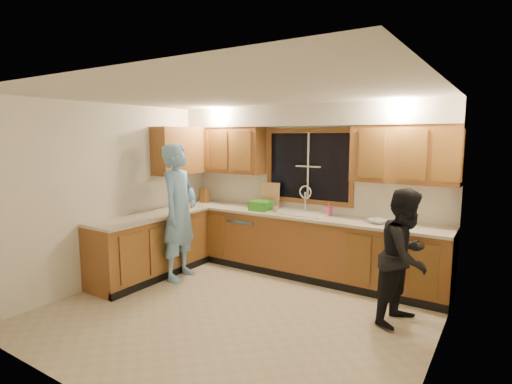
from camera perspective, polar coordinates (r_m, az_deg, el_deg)
floor at (r=4.90m, az=-2.76°, el=-16.81°), size 4.20×4.20×0.00m
ceiling at (r=4.47m, az=-2.98°, el=13.70°), size 4.20×4.20×0.00m
wall_back at (r=6.15m, az=7.49°, el=0.39°), size 4.20×0.00×4.20m
wall_left at (r=5.98m, az=-19.48°, el=-0.21°), size 0.00×3.80×3.80m
wall_right at (r=3.74m, az=24.46°, el=-5.15°), size 0.00×3.80×3.80m
base_cabinets_back at (r=6.04m, az=6.12°, el=-7.56°), size 4.20×0.60×0.88m
base_cabinets_left at (r=6.13m, az=-14.79°, el=-7.55°), size 0.60×1.90×0.88m
countertop_back at (r=5.92m, az=6.12°, el=-3.30°), size 4.20×0.63×0.04m
countertop_left at (r=6.02m, az=-14.84°, el=-3.35°), size 0.63×1.90×0.04m
upper_cabinets_left at (r=6.69m, az=-4.20°, el=5.99°), size 1.35×0.33×0.75m
upper_cabinets_right at (r=5.48m, az=20.48°, el=5.09°), size 1.35×0.33×0.75m
upper_cabinets_return at (r=6.56m, az=-11.04°, el=5.82°), size 0.33×0.90×0.75m
soffit at (r=5.94m, az=6.95°, el=10.77°), size 4.20×0.35×0.30m
window_frame at (r=6.10m, az=7.51°, el=3.64°), size 1.44×0.03×1.14m
sink at (r=5.95m, az=6.20°, el=-3.60°), size 0.86×0.52×0.57m
dishwasher at (r=6.45m, az=-0.73°, el=-6.79°), size 0.60×0.56×0.82m
stove at (r=5.78m, az=-19.00°, el=-8.58°), size 0.58×0.75×0.90m
man at (r=5.83m, az=-10.89°, el=-2.79°), size 0.62×0.80×1.96m
woman at (r=4.70m, az=20.57°, el=-8.63°), size 0.73×0.85×1.50m
knife_block at (r=6.94m, az=-7.37°, el=-0.50°), size 0.13×0.11×0.24m
cutting_board at (r=6.32m, az=2.02°, el=-0.49°), size 0.32×0.19×0.40m
dish_crate at (r=6.15m, az=0.77°, el=-1.95°), size 0.34×0.32×0.15m
soap_bottle at (r=5.84m, az=10.37°, el=-2.44°), size 0.09×0.10×0.18m
bowl at (r=5.48m, az=16.98°, el=-4.01°), size 0.30×0.30×0.06m
can_left at (r=5.86m, az=2.75°, el=-2.52°), size 0.08×0.08×0.13m
can_right at (r=5.98m, az=2.83°, el=-2.35°), size 0.08×0.08×0.13m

